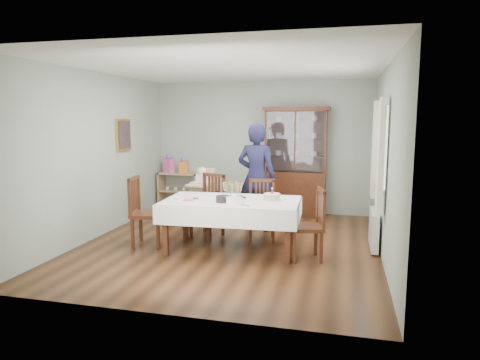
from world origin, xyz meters
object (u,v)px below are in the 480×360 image
(china_cabinet, at_px, (296,160))
(chair_far_right, at_px, (262,222))
(dining_table, at_px, (232,225))
(gift_bag_orange, at_px, (184,166))
(birthday_cake, at_px, (272,197))
(chair_far_left, at_px, (208,218))
(champagne_tray, at_px, (233,193))
(sideboard, at_px, (180,191))
(woman, at_px, (257,177))
(high_chair, at_px, (203,204))
(gift_bag_pink, at_px, (169,164))
(chair_end_right, at_px, (307,239))
(chair_end_left, at_px, (148,225))

(china_cabinet, distance_m, chair_far_right, 2.10)
(dining_table, distance_m, chair_far_right, 0.72)
(gift_bag_orange, bearing_deg, birthday_cake, -46.52)
(chair_far_left, xyz_separation_m, gift_bag_orange, (-1.15, 1.90, 0.65))
(champagne_tray, xyz_separation_m, birthday_cake, (0.60, -0.01, -0.03))
(sideboard, relative_size, birthday_cake, 3.25)
(china_cabinet, bearing_deg, woman, -112.32)
(gift_bag_orange, bearing_deg, champagne_tray, -54.71)
(woman, bearing_deg, dining_table, 90.50)
(high_chair, xyz_separation_m, champagne_tray, (0.85, -1.10, 0.41))
(china_cabinet, height_order, chair_far_right, china_cabinet)
(dining_table, bearing_deg, china_cabinet, 75.54)
(chair_far_right, distance_m, champagne_tray, 0.84)
(chair_far_right, xyz_separation_m, gift_bag_pink, (-2.41, 1.90, 0.69))
(woman, height_order, gift_bag_orange, woman)
(champagne_tray, relative_size, birthday_cake, 1.46)
(china_cabinet, bearing_deg, gift_bag_pink, 179.97)
(chair_end_right, bearing_deg, sideboard, -147.83)
(chair_far_left, bearing_deg, dining_table, -29.73)
(chair_far_right, relative_size, gift_bag_pink, 2.44)
(chair_far_right, height_order, gift_bag_pink, gift_bag_pink)
(high_chair, distance_m, champagne_tray, 1.45)
(chair_far_left, bearing_deg, high_chair, 134.02)
(chair_far_right, bearing_deg, chair_far_left, 167.93)
(high_chair, bearing_deg, gift_bag_pink, 144.01)
(chair_end_right, bearing_deg, gift_bag_orange, -148.73)
(gift_bag_orange, bearing_deg, chair_end_left, -81.12)
(champagne_tray, bearing_deg, high_chair, 127.58)
(gift_bag_pink, bearing_deg, dining_table, -50.75)
(chair_end_right, distance_m, gift_bag_pink, 4.24)
(champagne_tray, bearing_deg, china_cabinet, 74.72)
(china_cabinet, distance_m, chair_end_right, 2.87)
(dining_table, xyz_separation_m, chair_far_right, (0.33, 0.63, -0.10))
(gift_bag_pink, relative_size, gift_bag_orange, 1.15)
(dining_table, distance_m, gift_bag_orange, 3.12)
(chair_end_right, bearing_deg, chair_far_left, -130.65)
(dining_table, bearing_deg, chair_far_left, 132.34)
(chair_far_left, relative_size, chair_end_right, 1.03)
(china_cabinet, relative_size, woman, 1.16)
(sideboard, bearing_deg, high_chair, -53.81)
(chair_far_left, xyz_separation_m, woman, (0.70, 0.60, 0.63))
(chair_end_left, bearing_deg, sideboard, 2.55)
(chair_far_left, xyz_separation_m, chair_far_right, (0.92, -0.01, -0.02))
(chair_end_left, height_order, chair_end_right, chair_end_left)
(chair_far_left, distance_m, woman, 1.12)
(dining_table, distance_m, chair_end_right, 1.14)
(dining_table, relative_size, gift_bag_pink, 5.14)
(chair_end_left, distance_m, chair_end_right, 2.45)
(chair_far_left, distance_m, chair_end_right, 1.89)
(dining_table, relative_size, sideboard, 2.27)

